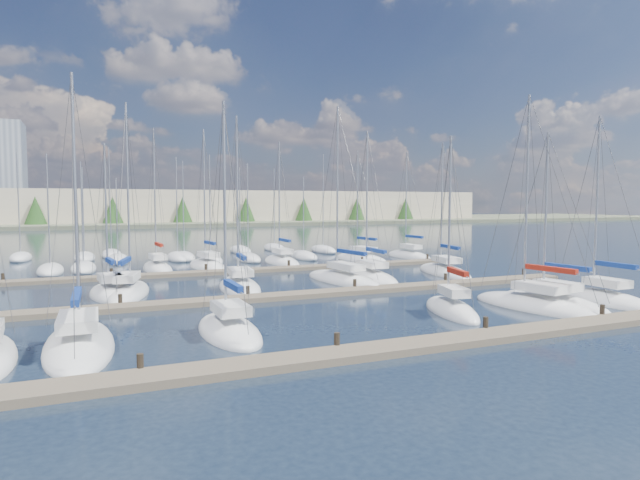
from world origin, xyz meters
name	(u,v)px	position (x,y,z in m)	size (l,w,h in m)	color
ground	(193,247)	(0.00, 60.00, 0.00)	(400.00, 400.00, 0.00)	#1C2838
dock_near	(427,344)	(0.00, 2.01, 0.15)	(44.00, 1.93, 1.10)	#6B5E4C
dock_mid	(308,294)	(0.00, 16.01, 0.15)	(44.00, 1.93, 1.10)	#6B5E4C
dock_far	(251,270)	(0.00, 30.01, 0.15)	(44.00, 1.93, 1.10)	#6B5E4C
sailboat_g	(602,300)	(16.51, 6.57, 0.18)	(2.82, 7.57, 12.69)	white
sailboat_n	(158,268)	(-7.81, 34.74, 0.20)	(2.87, 7.97, 14.17)	white
sailboat_p	(282,262)	(4.92, 35.68, 0.18)	(2.68, 7.98, 13.56)	white
sailboat_o	(207,266)	(-3.05, 34.98, 0.19)	(3.63, 7.89, 14.31)	white
sailboat_d	(451,310)	(5.53, 7.60, 0.19)	(3.66, 6.77, 10.99)	white
sailboat_q	(361,259)	(13.81, 34.63, 0.17)	(4.16, 9.23, 12.82)	white
sailboat_k	(343,280)	(5.04, 21.08, 0.19)	(3.93, 10.22, 14.89)	white
sailboat_e	(534,305)	(10.99, 6.78, 0.18)	(3.84, 8.88, 13.62)	white
sailboat_j	(240,287)	(-3.50, 20.92, 0.18)	(3.62, 8.30, 13.55)	white
sailboat_b	(79,345)	(-14.14, 7.87, 0.17)	(3.05, 9.43, 12.83)	white
sailboat_m	(444,272)	(15.69, 22.06, 0.17)	(4.58, 9.43, 12.55)	white
sailboat_i	(129,293)	(-11.25, 21.24, 0.19)	(4.37, 8.91, 14.01)	white
sailboat_r	(409,256)	(20.48, 35.31, 0.19)	(2.74, 8.03, 13.06)	white
sailboat_f	(552,303)	(12.70, 6.99, 0.18)	(2.84, 8.04, 11.49)	white
sailboat_l	(370,277)	(7.81, 21.56, 0.18)	(3.39, 8.85, 13.12)	white
sailboat_h	(110,294)	(-12.47, 21.33, 0.18)	(3.21, 6.68, 11.18)	white
sailboat_c	(229,331)	(-7.50, 7.78, 0.18)	(2.70, 7.09, 12.02)	white
distant_boats	(180,257)	(-4.34, 43.76, 0.29)	(36.93, 20.75, 13.30)	#9EA0A5
shoreline	(90,199)	(-13.29, 149.77, 7.44)	(400.00, 60.00, 38.00)	#666B51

